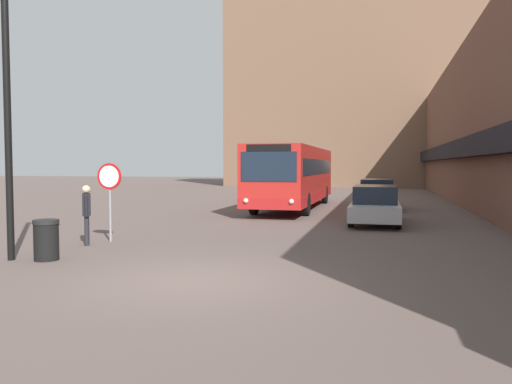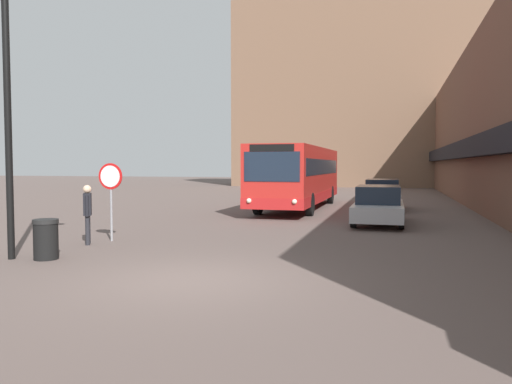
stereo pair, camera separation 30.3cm
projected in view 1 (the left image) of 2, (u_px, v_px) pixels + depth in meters
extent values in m
plane|color=brown|center=(196.00, 280.00, 9.59)|extent=(160.00, 160.00, 0.00)
cube|color=brown|center=(495.00, 130.00, 30.13)|extent=(5.00, 60.00, 8.75)
cube|color=black|center=(446.00, 152.00, 30.87)|extent=(0.50, 60.00, 0.90)
cube|color=brown|center=(350.00, 95.00, 53.35)|extent=(26.00, 8.00, 19.51)
cube|color=red|center=(294.00, 174.00, 25.61)|extent=(2.60, 11.83, 2.66)
cube|color=red|center=(294.00, 195.00, 25.67)|extent=(2.62, 11.85, 0.47)
cube|color=#192333|center=(294.00, 167.00, 25.59)|extent=(2.62, 10.88, 0.73)
cube|color=#192333|center=(268.00, 167.00, 19.86)|extent=(2.29, 0.03, 1.20)
cube|color=black|center=(269.00, 148.00, 19.82)|extent=(1.82, 0.03, 0.28)
sphere|color=#F2EAC6|center=(246.00, 201.00, 20.15)|extent=(0.20, 0.20, 0.20)
sphere|color=#F2EAC6|center=(291.00, 202.00, 19.69)|extent=(0.20, 0.20, 0.20)
cylinder|color=black|center=(254.00, 203.00, 22.42)|extent=(0.28, 1.02, 1.02)
cylinder|color=black|center=(306.00, 204.00, 21.84)|extent=(0.28, 1.02, 1.02)
cylinder|color=black|center=(285.00, 194.00, 29.52)|extent=(0.28, 1.02, 1.02)
cylinder|color=black|center=(325.00, 195.00, 28.94)|extent=(0.28, 1.02, 1.02)
cube|color=#B7B7BC|center=(375.00, 210.00, 19.00)|extent=(1.79, 4.85, 0.55)
cube|color=#192333|center=(375.00, 194.00, 19.08)|extent=(1.58, 2.67, 0.65)
cylinder|color=black|center=(399.00, 220.00, 17.35)|extent=(0.20, 0.61, 0.61)
cylinder|color=black|center=(351.00, 219.00, 17.75)|extent=(0.20, 0.61, 0.61)
cylinder|color=black|center=(396.00, 212.00, 20.26)|extent=(0.20, 0.61, 0.61)
cylinder|color=black|center=(355.00, 211.00, 20.66)|extent=(0.20, 0.61, 0.61)
cube|color=#B7B7BC|center=(377.00, 198.00, 25.19)|extent=(1.77, 4.49, 0.58)
cube|color=#192333|center=(377.00, 186.00, 25.26)|extent=(1.56, 2.47, 0.68)
cylinder|color=black|center=(394.00, 205.00, 23.65)|extent=(0.20, 0.64, 0.64)
cylinder|color=black|center=(359.00, 205.00, 24.05)|extent=(0.20, 0.64, 0.64)
cylinder|color=black|center=(393.00, 201.00, 26.35)|extent=(0.20, 0.64, 0.64)
cylinder|color=black|center=(362.00, 201.00, 26.74)|extent=(0.20, 0.64, 0.64)
cylinder|color=gray|center=(110.00, 203.00, 14.43)|extent=(0.07, 0.07, 2.28)
cylinder|color=red|center=(109.00, 176.00, 14.37)|extent=(0.76, 0.03, 0.76)
cylinder|color=white|center=(109.00, 176.00, 14.35)|extent=(0.62, 0.01, 0.62)
cylinder|color=black|center=(8.00, 118.00, 11.48)|extent=(0.16, 0.16, 6.60)
cylinder|color=#232328|center=(87.00, 230.00, 13.99)|extent=(0.12, 0.12, 0.82)
cylinder|color=#232328|center=(87.00, 231.00, 13.71)|extent=(0.12, 0.12, 0.82)
cube|color=black|center=(86.00, 204.00, 13.81)|extent=(0.40, 0.49, 0.62)
sphere|color=beige|center=(86.00, 189.00, 13.79)|extent=(0.23, 0.23, 0.23)
cylinder|color=black|center=(87.00, 205.00, 14.03)|extent=(0.10, 0.10, 0.58)
cylinder|color=black|center=(86.00, 206.00, 13.60)|extent=(0.10, 0.10, 0.58)
cylinder|color=black|center=(46.00, 242.00, 11.62)|extent=(0.56, 0.56, 0.85)
cylinder|color=black|center=(46.00, 222.00, 11.60)|extent=(0.59, 0.59, 0.10)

